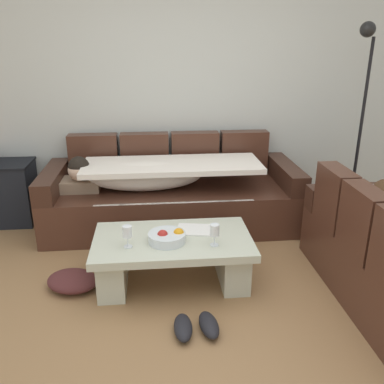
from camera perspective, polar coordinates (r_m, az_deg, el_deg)
The scene contains 11 objects.
ground_plane at distance 2.92m, azimuth 2.64°, elevation -17.67°, with size 14.00×14.00×0.00m, color #946C44.
back_wall at distance 4.46m, azimuth -1.08°, elevation 14.59°, with size 9.00×0.10×2.70m, color #B8BEB8.
couch_along_wall at distance 4.17m, azimuth -3.33°, elevation -0.32°, with size 2.49×0.92×0.88m.
coffee_table at distance 3.22m, azimuth -2.66°, elevation -8.59°, with size 1.20×0.68×0.38m.
fruit_bowl at distance 3.08m, azimuth -3.40°, elevation -6.21°, with size 0.28×0.28×0.10m.
wine_glass_near_left at distance 3.01m, azimuth -8.94°, elevation -5.54°, with size 0.07×0.07×0.17m.
wine_glass_near_right at distance 3.00m, azimuth 3.15°, elevation -5.39°, with size 0.07×0.07×0.17m.
open_magazine at distance 3.27m, azimuth 0.40°, elevation -5.22°, with size 0.28×0.21×0.01m, color white.
floor_lamp at distance 4.43m, azimuth 22.17°, elevation 10.04°, with size 0.33×0.31×1.95m.
pair_of_shoes at distance 2.82m, azimuth 0.56°, elevation -18.04°, with size 0.31×0.29×0.09m.
crumpled_garment at distance 3.36m, azimuth -16.15°, elevation -11.70°, with size 0.40×0.32×0.12m, color #4C2323.
Camera 1 is at (-0.35, -2.27, 1.79)m, focal length 38.63 mm.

